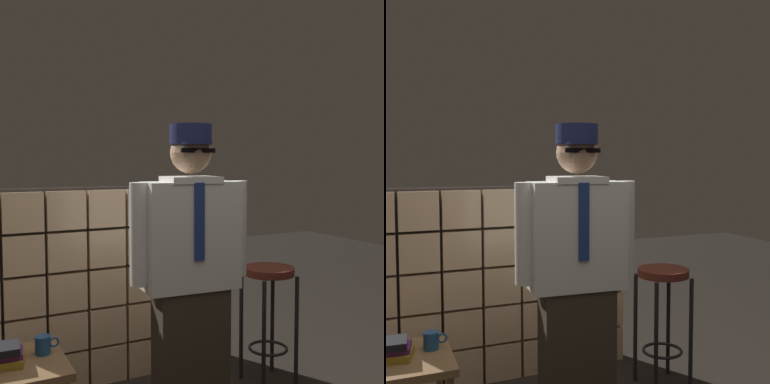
{
  "view_description": "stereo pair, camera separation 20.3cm",
  "coord_description": "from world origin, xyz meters",
  "views": [
    {
      "loc": [
        -0.96,
        -2.01,
        1.51
      ],
      "look_at": [
        0.22,
        0.27,
        1.34
      ],
      "focal_mm": 45.06,
      "sensor_mm": 36.0,
      "label": 1
    },
    {
      "loc": [
        -0.78,
        -2.09,
        1.51
      ],
      "look_at": [
        0.22,
        0.27,
        1.34
      ],
      "focal_mm": 45.06,
      "sensor_mm": 36.0,
      "label": 2
    }
  ],
  "objects": [
    {
      "name": "glass_block_wall",
      "position": [
        0.0,
        1.13,
        0.66
      ],
      "size": [
        1.89,
        0.1,
        1.36
      ],
      "color": "#E0B78C",
      "rests_on": "ground"
    },
    {
      "name": "bar_stool",
      "position": [
        0.97,
        0.59,
        0.59
      ],
      "size": [
        0.34,
        0.34,
        0.8
      ],
      "color": "#592319",
      "rests_on": "ground"
    },
    {
      "name": "coffee_mug",
      "position": [
        -0.53,
        0.53,
        0.55
      ],
      "size": [
        0.13,
        0.08,
        0.09
      ],
      "color": "navy",
      "rests_on": "side_table"
    },
    {
      "name": "side_table",
      "position": [
        -0.69,
        0.48,
        0.44
      ],
      "size": [
        0.52,
        0.52,
        0.5
      ],
      "color": "brown",
      "rests_on": "ground"
    },
    {
      "name": "standing_person",
      "position": [
        0.21,
        0.28,
        0.89
      ],
      "size": [
        0.68,
        0.3,
        1.71
      ],
      "rotation": [
        0.0,
        0.0,
        -0.07
      ],
      "color": "#382D23",
      "rests_on": "ground"
    },
    {
      "name": "book_stack",
      "position": [
        -0.73,
        0.48,
        0.55
      ],
      "size": [
        0.23,
        0.22,
        0.1
      ],
      "color": "olive",
      "rests_on": "side_table"
    }
  ]
}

